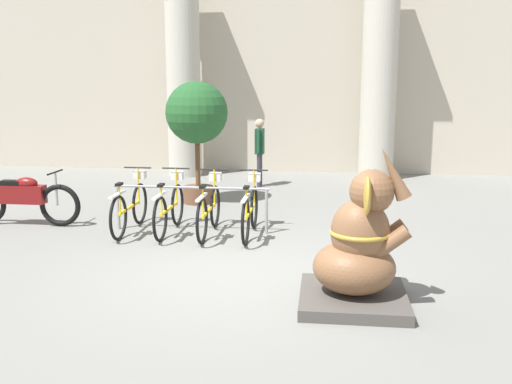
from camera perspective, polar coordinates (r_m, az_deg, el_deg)
The scene contains 13 objects.
ground_plane at distance 7.67m, azimuth -2.45°, elevation -7.92°, with size 60.00×60.00×0.00m, color slate.
building_facade at distance 15.81m, azimuth 2.66°, elevation 12.92°, with size 20.00×0.20×6.00m.
column_left at distance 15.21m, azimuth -7.28°, elevation 11.50°, with size 1.10×1.10×5.16m.
column_right at distance 14.81m, azimuth 12.22°, elevation 11.35°, with size 1.10×1.10×5.16m.
bike_rack at distance 9.56m, azimuth -6.53°, elevation -0.58°, with size 2.64×0.05×0.77m.
bicycle_0 at distance 9.78m, azimuth -12.47°, elevation -1.43°, with size 0.48×1.79×1.02m.
bicycle_1 at distance 9.58m, azimuth -8.62°, elevation -1.55°, with size 0.48×1.79×1.02m.
bicycle_2 at distance 9.38m, azimuth -4.70°, elevation -1.74°, with size 0.48×1.79×1.02m.
bicycle_3 at distance 9.28m, azimuth -0.57°, elevation -1.84°, with size 0.48×1.79×1.02m.
elephant_statue at distance 6.51m, azimuth 10.25°, elevation -5.88°, with size 1.20×1.20×1.83m.
motorcycle at distance 10.73m, azimuth -22.29°, elevation -0.60°, with size 2.11×0.55×0.97m.
person_pedestrian at distance 13.53m, azimuth 0.37°, elevation 4.58°, with size 0.21×0.47×1.61m.
potted_tree at distance 11.68m, azimuth -5.94°, elevation 7.36°, with size 1.26×1.26×2.49m.
Camera 1 is at (1.20, -7.15, 2.50)m, focal length 40.00 mm.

